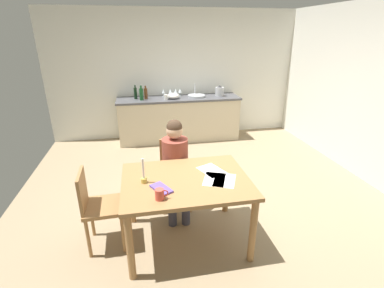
{
  "coord_description": "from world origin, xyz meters",
  "views": [
    {
      "loc": [
        -0.8,
        -3.34,
        2.15
      ],
      "look_at": [
        -0.19,
        -0.18,
        0.85
      ],
      "focal_mm": 26.05,
      "sensor_mm": 36.0,
      "label": 1
    }
  ],
  "objects_px": {
    "wine_glass_near_sink": "(180,91)",
    "teacup_on_counter": "(166,97)",
    "chair_at_table": "(175,170)",
    "bottle_wine_red": "(146,93)",
    "bottle_vinegar": "(141,94)",
    "candlestick": "(144,176)",
    "dining_table": "(186,188)",
    "wine_glass_back_right": "(163,91)",
    "bottle_oil": "(135,93)",
    "wine_glass_by_kettle": "(176,91)",
    "chair_side_empty": "(98,205)",
    "sink_unit": "(196,96)",
    "mixing_bowl": "(173,96)",
    "person_seated": "(176,162)",
    "coffee_mug": "(160,194)",
    "wine_glass_back_left": "(170,91)",
    "book_magazine": "(161,189)",
    "stovetop_kettle": "(220,91)"
  },
  "relations": [
    {
      "from": "dining_table",
      "to": "chair_at_table",
      "type": "height_order",
      "value": "chair_at_table"
    },
    {
      "from": "wine_glass_near_sink",
      "to": "stovetop_kettle",
      "type": "bearing_deg",
      "value": -10.44
    },
    {
      "from": "wine_glass_back_left",
      "to": "teacup_on_counter",
      "type": "relative_size",
      "value": 1.38
    },
    {
      "from": "coffee_mug",
      "to": "candlestick",
      "type": "height_order",
      "value": "candlestick"
    },
    {
      "from": "wine_glass_near_sink",
      "to": "teacup_on_counter",
      "type": "bearing_deg",
      "value": -137.42
    },
    {
      "from": "person_seated",
      "to": "wine_glass_near_sink",
      "type": "relative_size",
      "value": 7.76
    },
    {
      "from": "wine_glass_back_left",
      "to": "teacup_on_counter",
      "type": "bearing_deg",
      "value": -112.67
    },
    {
      "from": "dining_table",
      "to": "coffee_mug",
      "type": "height_order",
      "value": "coffee_mug"
    },
    {
      "from": "chair_at_table",
      "to": "bottle_wine_red",
      "type": "distance_m",
      "value": 2.48
    },
    {
      "from": "coffee_mug",
      "to": "chair_side_empty",
      "type": "bearing_deg",
      "value": 146.26
    },
    {
      "from": "dining_table",
      "to": "wine_glass_by_kettle",
      "type": "relative_size",
      "value": 8.36
    },
    {
      "from": "wine_glass_by_kettle",
      "to": "coffee_mug",
      "type": "bearing_deg",
      "value": -100.05
    },
    {
      "from": "chair_side_empty",
      "to": "sink_unit",
      "type": "height_order",
      "value": "sink_unit"
    },
    {
      "from": "dining_table",
      "to": "sink_unit",
      "type": "xyz_separation_m",
      "value": [
        0.76,
        3.13,
        0.27
      ]
    },
    {
      "from": "chair_at_table",
      "to": "dining_table",
      "type": "bearing_deg",
      "value": -88.43
    },
    {
      "from": "bottle_wine_red",
      "to": "wine_glass_by_kettle",
      "type": "height_order",
      "value": "bottle_wine_red"
    },
    {
      "from": "coffee_mug",
      "to": "teacup_on_counter",
      "type": "xyz_separation_m",
      "value": [
        0.4,
        3.29,
        0.15
      ]
    },
    {
      "from": "wine_glass_back_right",
      "to": "book_magazine",
      "type": "bearing_deg",
      "value": -95.94
    },
    {
      "from": "stovetop_kettle",
      "to": "bottle_oil",
      "type": "bearing_deg",
      "value": 178.35
    },
    {
      "from": "dining_table",
      "to": "wine_glass_back_right",
      "type": "height_order",
      "value": "wine_glass_back_right"
    },
    {
      "from": "candlestick",
      "to": "mixing_bowl",
      "type": "relative_size",
      "value": 1.04
    },
    {
      "from": "chair_at_table",
      "to": "book_magazine",
      "type": "height_order",
      "value": "chair_at_table"
    },
    {
      "from": "wine_glass_by_kettle",
      "to": "candlestick",
      "type": "bearing_deg",
      "value": -103.23
    },
    {
      "from": "bottle_wine_red",
      "to": "mixing_bowl",
      "type": "distance_m",
      "value": 0.55
    },
    {
      "from": "person_seated",
      "to": "wine_glass_by_kettle",
      "type": "distance_m",
      "value": 2.74
    },
    {
      "from": "bottle_vinegar",
      "to": "coffee_mug",
      "type": "bearing_deg",
      "value": -88.79
    },
    {
      "from": "stovetop_kettle",
      "to": "bottle_wine_red",
      "type": "bearing_deg",
      "value": 179.47
    },
    {
      "from": "bottle_vinegar",
      "to": "book_magazine",
      "type": "bearing_deg",
      "value": -88.28
    },
    {
      "from": "bottle_wine_red",
      "to": "mixing_bowl",
      "type": "xyz_separation_m",
      "value": [
        0.54,
        -0.08,
        -0.05
      ]
    },
    {
      "from": "sink_unit",
      "to": "chair_side_empty",
      "type": "bearing_deg",
      "value": -118.78
    },
    {
      "from": "bottle_vinegar",
      "to": "wine_glass_near_sink",
      "type": "bearing_deg",
      "value": 16.01
    },
    {
      "from": "wine_glass_near_sink",
      "to": "chair_at_table",
      "type": "bearing_deg",
      "value": -100.27
    },
    {
      "from": "wine_glass_near_sink",
      "to": "wine_glass_back_right",
      "type": "height_order",
      "value": "same"
    },
    {
      "from": "person_seated",
      "to": "coffee_mug",
      "type": "relative_size",
      "value": 9.86
    },
    {
      "from": "book_magazine",
      "to": "wine_glass_near_sink",
      "type": "distance_m",
      "value": 3.51
    },
    {
      "from": "coffee_mug",
      "to": "bottle_vinegar",
      "type": "bearing_deg",
      "value": 91.21
    },
    {
      "from": "teacup_on_counter",
      "to": "person_seated",
      "type": "bearing_deg",
      "value": -93.34
    },
    {
      "from": "bottle_oil",
      "to": "chair_side_empty",
      "type": "bearing_deg",
      "value": -98.0
    },
    {
      "from": "chair_at_table",
      "to": "bottle_wine_red",
      "type": "bearing_deg",
      "value": 95.93
    },
    {
      "from": "book_magazine",
      "to": "teacup_on_counter",
      "type": "distance_m",
      "value": 3.16
    },
    {
      "from": "bottle_vinegar",
      "to": "mixing_bowl",
      "type": "height_order",
      "value": "bottle_vinegar"
    },
    {
      "from": "chair_side_empty",
      "to": "teacup_on_counter",
      "type": "relative_size",
      "value": 7.89
    },
    {
      "from": "stovetop_kettle",
      "to": "wine_glass_back_right",
      "type": "distance_m",
      "value": 1.17
    },
    {
      "from": "dining_table",
      "to": "sink_unit",
      "type": "bearing_deg",
      "value": 76.32
    },
    {
      "from": "mixing_bowl",
      "to": "wine_glass_near_sink",
      "type": "relative_size",
      "value": 1.63
    },
    {
      "from": "candlestick",
      "to": "sink_unit",
      "type": "distance_m",
      "value": 3.34
    },
    {
      "from": "bottle_vinegar",
      "to": "candlestick",
      "type": "bearing_deg",
      "value": -91.14
    },
    {
      "from": "dining_table",
      "to": "bottle_wine_red",
      "type": "xyz_separation_m",
      "value": [
        -0.27,
        3.14,
        0.36
      ]
    },
    {
      "from": "bottle_oil",
      "to": "wine_glass_by_kettle",
      "type": "xyz_separation_m",
      "value": [
        0.82,
        0.1,
        -0.01
      ]
    },
    {
      "from": "chair_side_empty",
      "to": "bottle_oil",
      "type": "xyz_separation_m",
      "value": [
        0.43,
        3.08,
        0.52
      ]
    }
  ]
}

